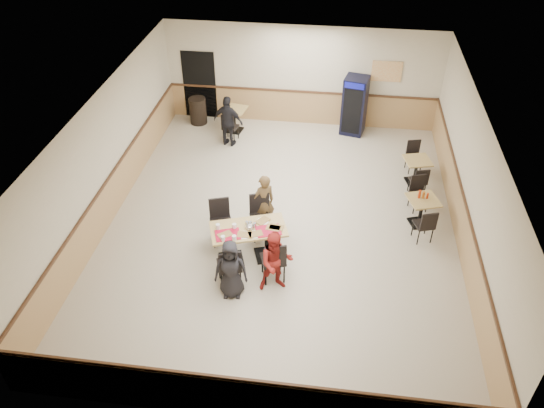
# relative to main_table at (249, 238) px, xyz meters

# --- Properties ---
(ground) EXTENTS (10.00, 10.00, 0.00)m
(ground) POSITION_rel_main_table_xyz_m (0.55, 1.26, -0.56)
(ground) COLOR beige
(ground) RESTS_ON ground
(room_shell) EXTENTS (10.00, 10.00, 10.00)m
(room_shell) POSITION_rel_main_table_xyz_m (2.32, 3.81, 0.02)
(room_shell) COLOR silver
(room_shell) RESTS_ON ground
(main_table) EXTENTS (1.73, 1.25, 0.84)m
(main_table) POSITION_rel_main_table_xyz_m (0.00, 0.00, 0.00)
(main_table) COLOR black
(main_table) RESTS_ON ground
(main_chairs) EXTENTS (1.91, 2.18, 1.06)m
(main_chairs) POSITION_rel_main_table_xyz_m (-0.05, -0.02, -0.03)
(main_chairs) COLOR black
(main_chairs) RESTS_ON ground
(diner_woman_left) EXTENTS (0.69, 0.49, 1.33)m
(diner_woman_left) POSITION_rel_main_table_xyz_m (-0.17, -1.06, 0.11)
(diner_woman_left) COLOR black
(diner_woman_left) RESTS_ON ground
(diner_woman_right) EXTENTS (0.80, 0.70, 1.39)m
(diner_woman_right) POSITION_rel_main_table_xyz_m (0.68, -0.77, 0.14)
(diner_woman_right) COLOR maroon
(diner_woman_right) RESTS_ON ground
(diner_man_opposite) EXTENTS (0.63, 0.58, 1.44)m
(diner_man_opposite) POSITION_rel_main_table_xyz_m (0.17, 1.06, 0.16)
(diner_man_opposite) COLOR brown
(diner_man_opposite) RESTS_ON ground
(lone_diner) EXTENTS (0.94, 0.57, 1.50)m
(lone_diner) POSITION_rel_main_table_xyz_m (-1.36, 4.64, 0.19)
(lone_diner) COLOR black
(lone_diner) RESTS_ON ground
(tabletop_clutter) EXTENTS (1.41, 0.97, 0.12)m
(tabletop_clutter) POSITION_rel_main_table_xyz_m (0.02, -0.09, 0.31)
(tabletop_clutter) COLOR #B20B2A
(tabletop_clutter) RESTS_ON main_table
(side_table_near) EXTENTS (0.83, 0.83, 0.70)m
(side_table_near) POSITION_rel_main_table_xyz_m (3.74, 1.69, -0.09)
(side_table_near) COLOR black
(side_table_near) RESTS_ON ground
(side_table_near_chair_south) EXTENTS (0.52, 0.52, 0.89)m
(side_table_near_chair_south) POSITION_rel_main_table_xyz_m (3.74, 1.13, -0.11)
(side_table_near_chair_south) COLOR black
(side_table_near_chair_south) RESTS_ON ground
(side_table_near_chair_north) EXTENTS (0.52, 0.52, 0.89)m
(side_table_near_chair_north) POSITION_rel_main_table_xyz_m (3.74, 2.26, -0.11)
(side_table_near_chair_north) COLOR black
(side_table_near_chair_north) RESTS_ON ground
(side_table_far) EXTENTS (0.77, 0.77, 0.68)m
(side_table_far) POSITION_rel_main_table_xyz_m (3.76, 3.42, -0.11)
(side_table_far) COLOR black
(side_table_far) RESTS_ON ground
(side_table_far_chair_south) EXTENTS (0.48, 0.48, 0.86)m
(side_table_far_chair_south) POSITION_rel_main_table_xyz_m (3.76, 2.88, -0.13)
(side_table_far_chair_south) COLOR black
(side_table_far_chair_south) RESTS_ON ground
(side_table_far_chair_north) EXTENTS (0.48, 0.48, 0.86)m
(side_table_far_chair_north) POSITION_rel_main_table_xyz_m (3.76, 3.96, -0.13)
(side_table_far_chair_north) COLOR black
(side_table_far_chair_north) RESTS_ON ground
(condiment_caddy) EXTENTS (0.23, 0.06, 0.20)m
(condiment_caddy) POSITION_rel_main_table_xyz_m (3.71, 1.74, 0.23)
(condiment_caddy) COLOR #BD310D
(condiment_caddy) RESTS_ON side_table_near
(back_table) EXTENTS (0.79, 0.79, 0.72)m
(back_table) POSITION_rel_main_table_xyz_m (-1.36, 5.46, -0.08)
(back_table) COLOR black
(back_table) RESTS_ON ground
(back_table_chair_lone) EXTENTS (0.50, 0.50, 0.92)m
(back_table_chair_lone) POSITION_rel_main_table_xyz_m (-1.36, 4.88, -0.10)
(back_table_chair_lone) COLOR black
(back_table_chair_lone) RESTS_ON ground
(pepsi_cooler) EXTENTS (0.77, 0.78, 1.73)m
(pepsi_cooler) POSITION_rel_main_table_xyz_m (2.13, 5.85, 0.31)
(pepsi_cooler) COLOR black
(pepsi_cooler) RESTS_ON ground
(trash_bin) EXTENTS (0.51, 0.51, 0.81)m
(trash_bin) POSITION_rel_main_table_xyz_m (-2.55, 5.81, -0.15)
(trash_bin) COLOR black
(trash_bin) RESTS_ON ground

